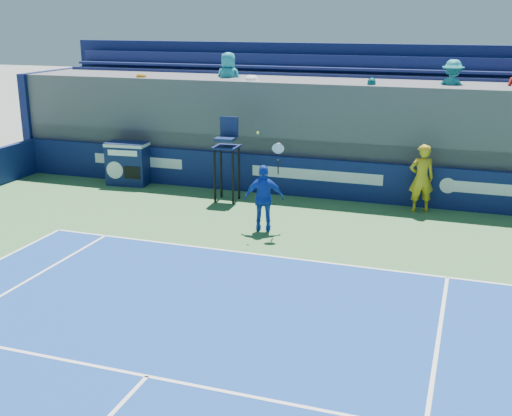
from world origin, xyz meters
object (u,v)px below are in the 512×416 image
(ball_person, at_px, (421,178))
(umpire_chair, at_px, (227,150))
(tennis_player, at_px, (264,198))
(match_clock, at_px, (128,162))

(ball_person, bearing_deg, umpire_chair, -13.10)
(ball_person, xyz_separation_m, umpire_chair, (-5.51, -0.67, 0.56))
(umpire_chair, relative_size, tennis_player, 0.96)
(ball_person, distance_m, tennis_player, 4.68)
(umpire_chair, bearing_deg, match_clock, 169.05)
(umpire_chair, bearing_deg, ball_person, 6.98)
(umpire_chair, height_order, tennis_player, tennis_player)
(umpire_chair, bearing_deg, tennis_player, -50.52)
(ball_person, relative_size, match_clock, 1.37)
(match_clock, xyz_separation_m, tennis_player, (5.65, -3.04, 0.13))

